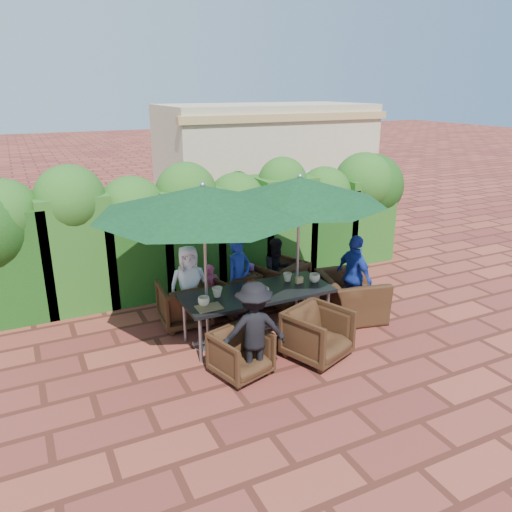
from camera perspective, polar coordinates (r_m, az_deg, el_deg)
name	(u,v)px	position (r m, az deg, el deg)	size (l,w,h in m)	color
ground	(268,331)	(7.99, 1.35, -8.53)	(80.00, 80.00, 0.00)	brown
dining_table	(257,296)	(7.54, 0.15, -4.61)	(2.29, 0.90, 0.75)	black
umbrella_left	(203,200)	(6.83, -6.05, 6.40)	(3.02, 3.02, 2.46)	gray
umbrella_right	(300,190)	(7.48, 5.00, 7.50)	(2.60, 2.60, 2.46)	gray
chair_far_left	(184,302)	(8.12, -8.21, -5.20)	(0.76, 0.71, 0.78)	black
chair_far_mid	(233,290)	(8.56, -2.70, -3.85)	(0.73, 0.69, 0.75)	black
chair_far_right	(279,279)	(8.88, 2.61, -2.68)	(0.82, 0.76, 0.84)	black
chair_near_left	(241,352)	(6.72, -1.72, -10.86)	(0.67, 0.63, 0.69)	black
chair_near_right	(318,332)	(7.14, 7.08, -8.59)	(0.78, 0.73, 0.80)	black
chair_end_right	(351,289)	(8.45, 10.83, -3.76)	(1.09, 0.71, 0.95)	black
adult_far_left	(189,285)	(8.07, -7.66, -3.32)	(0.65, 0.38, 1.31)	white
adult_far_mid	(239,277)	(8.30, -1.98, -2.43)	(0.48, 0.39, 1.33)	#1C359C
adult_far_right	(277,271)	(8.79, 2.41, -1.71)	(0.57, 0.35, 1.19)	black
adult_near_left	(254,330)	(6.54, -0.25, -8.50)	(0.86, 0.39, 1.34)	black
adult_end_right	(354,276)	(8.41, 11.16, -2.28)	(0.82, 0.41, 1.40)	#1C359C
child_left	(211,290)	(8.39, -5.14, -3.91)	(0.32, 0.26, 0.88)	#D34A79
child_right	(252,284)	(8.72, -0.47, -3.26)	(0.28, 0.23, 0.79)	#7D50AD
pedestrian_a	(238,209)	(11.89, -2.03, 5.41)	(1.72, 0.61, 1.84)	#298C26
pedestrian_b	(274,208)	(12.50, 2.11, 5.52)	(0.77, 0.47, 1.60)	#D34A79
pedestrian_c	(310,204)	(12.75, 6.22, 5.92)	(1.09, 0.50, 1.71)	gray
cup_a	(204,301)	(7.06, -5.99, -5.16)	(0.17, 0.17, 0.13)	beige
cup_b	(217,292)	(7.32, -4.46, -4.13)	(0.16, 0.16, 0.15)	beige
cup_c	(264,292)	(7.33, 0.90, -4.12)	(0.17, 0.17, 0.13)	beige
cup_d	(287,277)	(7.89, 3.62, -2.42)	(0.14, 0.14, 0.13)	beige
cup_e	(314,278)	(7.89, 6.69, -2.51)	(0.17, 0.17, 0.14)	beige
ketchup_bottle	(249,287)	(7.47, -0.84, -3.51)	(0.04, 0.04, 0.17)	#B20C0A
sauce_bottle	(253,285)	(7.53, -0.35, -3.32)	(0.04, 0.04, 0.17)	#4C230C
serving_tray	(209,307)	(6.99, -5.39, -5.87)	(0.35, 0.25, 0.02)	olive
number_block_left	(245,293)	(7.33, -1.28, -4.24)	(0.12, 0.06, 0.10)	tan
number_block_right	(299,280)	(7.84, 4.96, -2.75)	(0.12, 0.06, 0.10)	tan
hedge_wall	(205,218)	(9.47, -5.87, 4.39)	(9.10, 1.60, 2.48)	#12360E
building	(265,160)	(15.06, 1.05, 10.92)	(6.20, 3.08, 3.20)	beige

